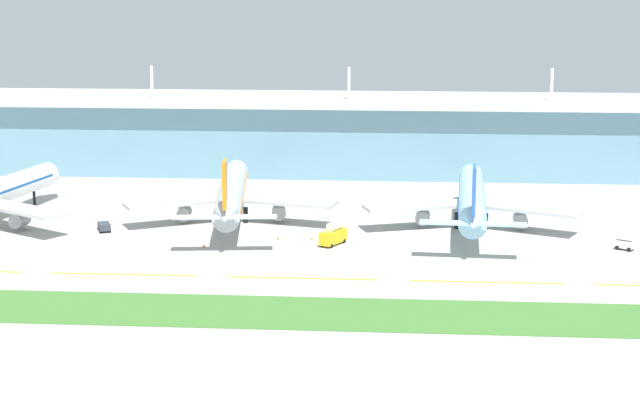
{
  "coord_description": "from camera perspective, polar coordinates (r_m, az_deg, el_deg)",
  "views": [
    {
      "loc": [
        14.95,
        -200.68,
        54.58
      ],
      "look_at": [
        -2.78,
        27.24,
        7.0
      ],
      "focal_mm": 59.52,
      "sensor_mm": 36.0,
      "label": 1
    }
  ],
  "objects": [
    {
      "name": "taxiway_stripe_centre",
      "position": [
        198.12,
        -0.93,
        -4.23
      ],
      "size": [
        28.0,
        0.7,
        0.04
      ],
      "primitive_type": "cube",
      "color": "yellow",
      "rests_on": "ground"
    },
    {
      "name": "ground_plane",
      "position": [
        208.51,
        0.18,
        -3.42
      ],
      "size": [
        600.0,
        600.0,
        0.0
      ],
      "primitive_type": "plane",
      "color": "#A8A59E"
    },
    {
      "name": "safety_cone_nose_front",
      "position": [
        222.31,
        -6.26,
        -2.43
      ],
      "size": [
        0.56,
        0.56,
        0.7
      ],
      "primitive_type": "cone",
      "color": "orange",
      "rests_on": "ground"
    },
    {
      "name": "safety_cone_left_wingtip",
      "position": [
        227.32,
        -2.27,
        -2.05
      ],
      "size": [
        0.56,
        0.56,
        0.7
      ],
      "primitive_type": "cone",
      "color": "orange",
      "rests_on": "ground"
    },
    {
      "name": "fuel_truck",
      "position": [
        222.44,
        0.73,
        -1.85
      ],
      "size": [
        5.7,
        7.57,
        4.95
      ],
      "color": "gold",
      "rests_on": "ground"
    },
    {
      "name": "airliner_near_middle",
      "position": [
        243.74,
        -4.78,
        0.33
      ],
      "size": [
        48.48,
        66.02,
        18.9
      ],
      "color": "#ADB2BC",
      "rests_on": "ground"
    },
    {
      "name": "taxiway_stripe_mid_west",
      "position": [
        204.03,
        -10.5,
        -3.96
      ],
      "size": [
        28.0,
        0.7,
        0.04
      ],
      "primitive_type": "cube",
      "color": "yellow",
      "rests_on": "ground"
    },
    {
      "name": "safety_cone_right_wingtip",
      "position": [
        227.07,
        -0.44,
        -2.06
      ],
      "size": [
        0.56,
        0.56,
        0.7
      ],
      "primitive_type": "cone",
      "color": "orange",
      "rests_on": "ground"
    },
    {
      "name": "baggage_cart",
      "position": [
        227.05,
        16.07,
        -2.29
      ],
      "size": [
        3.99,
        3.53,
        2.48
      ],
      "color": "silver",
      "rests_on": "ground"
    },
    {
      "name": "terminal_building",
      "position": [
        305.47,
        1.6,
        3.57
      ],
      "size": [
        288.0,
        34.0,
        30.79
      ],
      "color": "#6693A8",
      "rests_on": "ground"
    },
    {
      "name": "airliner_far_middle",
      "position": [
        239.49,
        8.16,
        0.04
      ],
      "size": [
        48.73,
        66.21,
        18.9
      ],
      "color": "#9ED1EA",
      "rests_on": "ground"
    },
    {
      "name": "grass_verge",
      "position": [
        177.87,
        -0.59,
        -6.1
      ],
      "size": [
        300.0,
        18.0,
        0.1
      ],
      "primitive_type": "cube",
      "color": "#3D702D",
      "rests_on": "ground"
    },
    {
      "name": "taxiway_stripe_mid_east",
      "position": [
        197.96,
        8.95,
        -4.39
      ],
      "size": [
        28.0,
        0.7,
        0.04
      ],
      "primitive_type": "cube",
      "color": "yellow",
      "rests_on": "ground"
    },
    {
      "name": "pushback_tug",
      "position": [
        239.26,
        -11.53,
        -1.4
      ],
      "size": [
        3.93,
        4.99,
        1.85
      ],
      "color": "#333842",
      "rests_on": "ground"
    }
  ]
}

